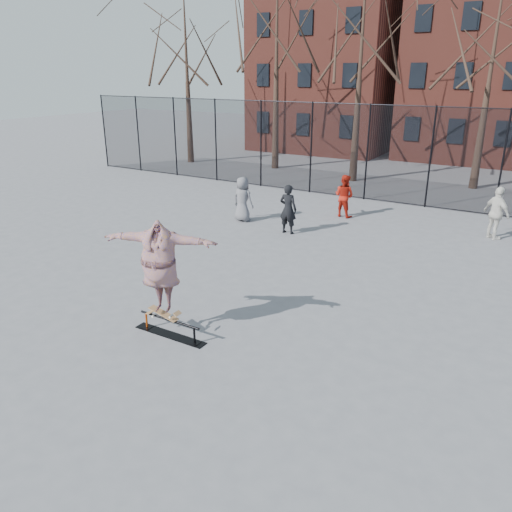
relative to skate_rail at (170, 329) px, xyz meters
The scene contains 11 objects.
ground 1.03m from the skate_rail, 34.83° to the left, with size 100.00×100.00×0.00m, color slate.
skate_rail is the anchor object (origin of this frame).
skateboard 0.32m from the skate_rail, behind, with size 0.76×0.18×0.09m, color #A07440, non-canonical shape.
skater 1.30m from the skate_rail, behind, with size 2.38×0.65×1.94m, color #543B94.
bystander_grey 8.71m from the skate_rail, 112.19° to the left, with size 0.80×0.52×1.65m, color #5D5D61.
bystander_black 7.69m from the skate_rail, 98.75° to the left, with size 0.62×0.40×1.69m, color black.
bystander_red 10.56m from the skate_rail, 91.74° to the left, with size 0.78×0.61×1.60m, color #AB1B0F.
bystander_white 11.64m from the skate_rail, 64.71° to the left, with size 1.03×0.43×1.75m, color silver.
fence 13.74m from the skate_rail, 86.54° to the left, with size 34.03×0.07×4.00m.
tree_row 19.15m from the skate_rail, 88.11° to the left, with size 33.66×7.46×10.67m.
rowhouses 27.28m from the skate_rail, 86.65° to the left, with size 29.00×7.00×13.00m.
Camera 1 is at (5.48, -7.60, 5.22)m, focal length 35.00 mm.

